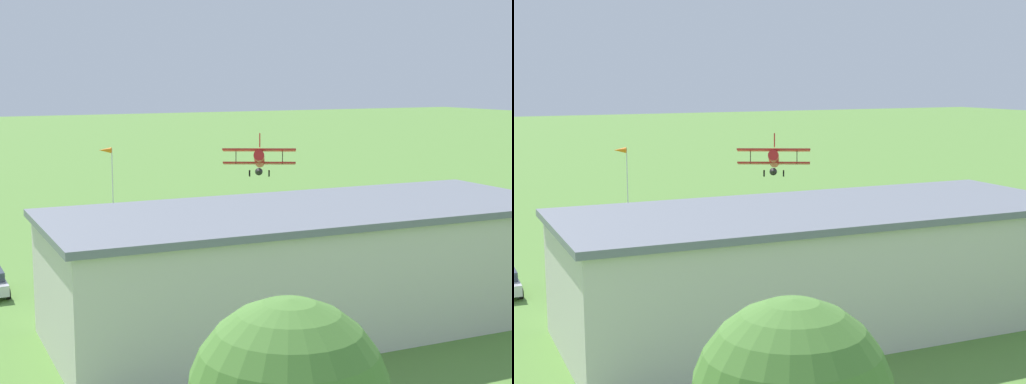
% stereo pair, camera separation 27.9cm
% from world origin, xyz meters
% --- Properties ---
extents(ground_plane, '(400.00, 400.00, 0.00)m').
position_xyz_m(ground_plane, '(0.00, 0.00, 0.00)').
color(ground_plane, '#568438').
extents(hangar, '(27.71, 11.79, 6.38)m').
position_xyz_m(hangar, '(4.01, 30.29, 3.20)').
color(hangar, beige).
rests_on(hangar, ground_plane).
extents(biplane, '(7.21, 7.23, 4.06)m').
position_xyz_m(biplane, '(-9.62, -2.47, 5.13)').
color(biplane, '#B21E1E').
extents(truck_box_grey, '(2.66, 7.68, 2.88)m').
position_xyz_m(truck_box_grey, '(-7.76, 14.93, 1.60)').
color(truck_box_grey, gray).
rests_on(truck_box_grey, ground_plane).
extents(person_walking_on_apron, '(0.54, 0.54, 1.55)m').
position_xyz_m(person_walking_on_apron, '(12.39, 13.54, 0.77)').
color(person_walking_on_apron, '#B23333').
rests_on(person_walking_on_apron, ground_plane).
extents(person_beside_truck, '(0.38, 0.38, 1.56)m').
position_xyz_m(person_beside_truck, '(12.47, 15.53, 0.77)').
color(person_beside_truck, '#3F3F47').
rests_on(person_beside_truck, ground_plane).
extents(windsock, '(1.47, 1.14, 5.82)m').
position_xyz_m(windsock, '(2.46, -13.56, 5.12)').
color(windsock, silver).
rests_on(windsock, ground_plane).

